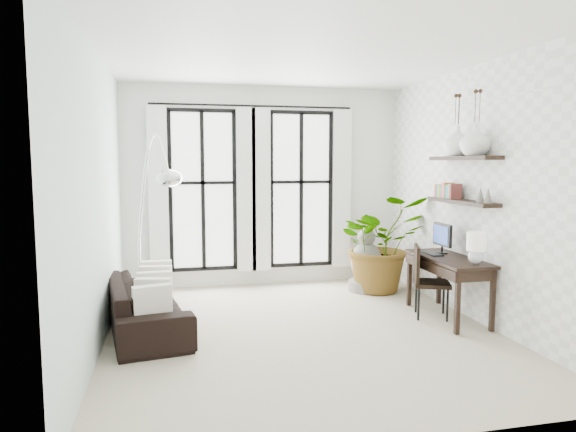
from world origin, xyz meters
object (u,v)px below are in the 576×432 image
object	(u,v)px
arc_lamp	(153,181)
buddha	(366,265)
desk_chair	(425,276)
desk	(450,262)
sofa	(146,305)
plant	(380,243)

from	to	relation	value
arc_lamp	buddha	bearing A→B (deg)	15.76
desk_chair	buddha	world-z (taller)	buddha
desk	buddha	size ratio (longest dim) A/B	1.37
sofa	arc_lamp	distance (m)	1.51
plant	desk_chair	bearing A→B (deg)	-88.59
sofa	desk_chair	distance (m)	3.51
desk	buddha	distance (m)	1.71
sofa	plant	size ratio (longest dim) A/B	1.37
arc_lamp	buddha	size ratio (longest dim) A/B	2.40
plant	arc_lamp	xyz separation A→B (m)	(-3.36, -0.84, 1.02)
sofa	buddha	xyz separation A→B (m)	(3.25, 1.20, 0.11)
plant	buddha	xyz separation A→B (m)	(-0.21, 0.05, -0.34)
sofa	buddha	distance (m)	3.46
desk	buddha	xyz separation A→B (m)	(-0.50, 1.61, -0.33)
plant	desk	distance (m)	1.58
arc_lamp	plant	bearing A→B (deg)	14.04
desk	arc_lamp	world-z (taller)	arc_lamp
sofa	buddha	size ratio (longest dim) A/B	2.10
desk	desk_chair	world-z (taller)	desk
sofa	desk_chair	size ratio (longest dim) A/B	2.21
buddha	sofa	bearing A→B (deg)	-159.81
sofa	desk	world-z (taller)	desk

